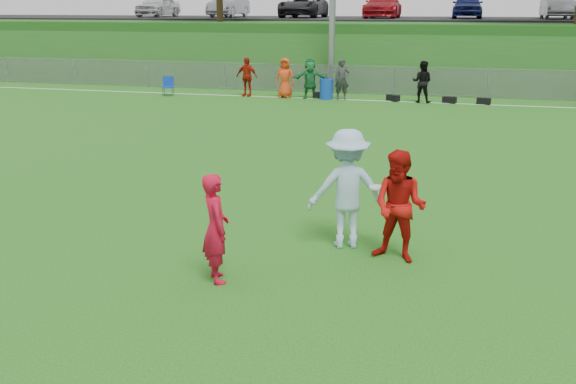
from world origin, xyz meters
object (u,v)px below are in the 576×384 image
(recycling_bin, at_px, (326,89))
(frisbee, at_px, (378,187))
(player_red_center, at_px, (400,207))
(player_red_left, at_px, (216,228))
(player_blue, at_px, (347,189))

(recycling_bin, bearing_deg, frisbee, -76.05)
(player_red_center, bearing_deg, player_red_left, -135.37)
(player_red_left, relative_size, frisbee, 5.71)
(player_red_left, height_order, player_red_center, player_red_center)
(player_red_center, xyz_separation_m, recycling_bin, (-4.63, 17.43, -0.45))
(player_blue, xyz_separation_m, frisbee, (0.51, -0.08, 0.08))
(frisbee, distance_m, recycling_bin, 17.62)
(recycling_bin, bearing_deg, player_red_left, -83.47)
(player_blue, relative_size, frisbee, 7.00)
(player_red_center, bearing_deg, frisbee, 153.32)
(player_blue, bearing_deg, frisbee, 151.68)
(player_red_left, xyz_separation_m, player_red_center, (2.47, 1.43, 0.08))
(frisbee, relative_size, recycling_bin, 0.33)
(player_red_left, xyz_separation_m, frisbee, (2.09, 1.77, 0.26))
(player_blue, relative_size, recycling_bin, 2.28)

